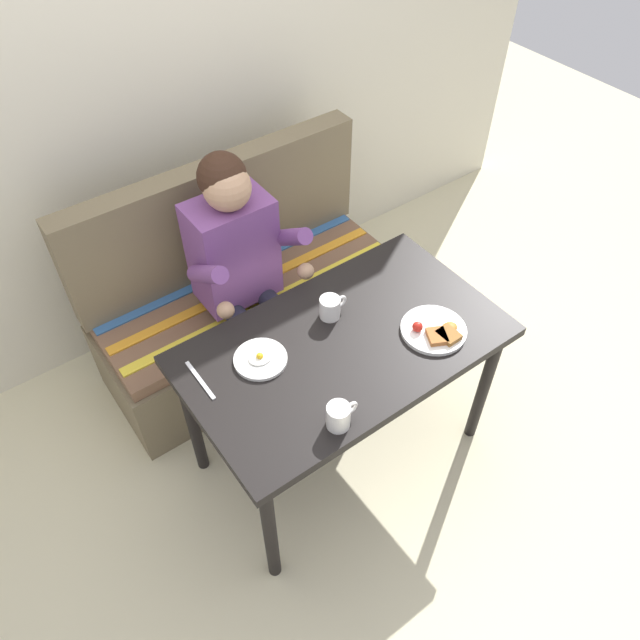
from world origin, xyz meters
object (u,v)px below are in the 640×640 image
object	(u,v)px
plate_eggs	(260,359)
knife	(200,380)
table	(343,356)
person	(242,263)
plate_breakfast	(435,331)
couch	(245,301)
coffee_mug_second	(339,416)
coffee_mug	(330,307)

from	to	relation	value
plate_eggs	knife	distance (m)	0.22
table	person	size ratio (longest dim) A/B	0.99
plate_breakfast	plate_eggs	size ratio (longest dim) A/B	1.27
table	plate_breakfast	xyz separation A→B (m)	(0.30, -0.16, 0.10)
couch	person	distance (m)	0.45
person	coffee_mug_second	size ratio (longest dim) A/B	10.27
plate_breakfast	knife	xyz separation A→B (m)	(-0.82, 0.32, -0.01)
coffee_mug	coffee_mug_second	bearing A→B (deg)	-123.57
coffee_mug	couch	bearing A→B (deg)	93.71
plate_breakfast	plate_eggs	xyz separation A→B (m)	(-0.60, 0.27, -0.00)
couch	coffee_mug_second	size ratio (longest dim) A/B	12.20
couch	coffee_mug	bearing A→B (deg)	-86.29
couch	table	bearing A→B (deg)	-90.00
plate_eggs	knife	bearing A→B (deg)	167.72
plate_breakfast	coffee_mug_second	distance (m)	0.55
table	coffee_mug_second	xyz separation A→B (m)	(-0.23, -0.27, 0.13)
couch	person	bearing A→B (deg)	-114.66
coffee_mug	coffee_mug_second	size ratio (longest dim) A/B	1.00
table	plate_eggs	bearing A→B (deg)	160.11
couch	knife	world-z (taller)	couch
couch	plate_eggs	distance (m)	0.83
person	plate_breakfast	bearing A→B (deg)	-63.12
table	couch	bearing A→B (deg)	90.00
plate_eggs	coffee_mug	distance (m)	0.34
plate_eggs	coffee_mug_second	size ratio (longest dim) A/B	1.64
couch	coffee_mug_second	distance (m)	1.15
table	plate_eggs	size ratio (longest dim) A/B	6.19
plate_breakfast	coffee_mug_second	size ratio (longest dim) A/B	2.09
plate_breakfast	coffee_mug_second	world-z (taller)	coffee_mug_second
coffee_mug	person	bearing A→B (deg)	105.00
person	knife	bearing A→B (deg)	-134.96
coffee_mug_second	couch	bearing A→B (deg)	77.35
table	coffee_mug_second	distance (m)	0.38
plate_eggs	table	bearing A→B (deg)	-19.89
coffee_mug_second	table	bearing A→B (deg)	49.60
couch	plate_eggs	size ratio (longest dim) A/B	7.43
plate_breakfast	plate_eggs	world-z (taller)	plate_breakfast
couch	coffee_mug	size ratio (longest dim) A/B	12.20
couch	knife	distance (m)	0.89
table	coffee_mug	xyz separation A→B (m)	(0.04, 0.14, 0.13)
plate_breakfast	knife	distance (m)	0.88
table	coffee_mug	distance (m)	0.19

